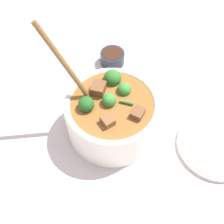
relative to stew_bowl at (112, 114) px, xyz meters
The scene contains 4 objects.
ground_plane 0.06m from the stew_bowl, 36.60° to the right, with size 4.00×4.00×0.00m, color silver.
stew_bowl is the anchor object (origin of this frame).
condiment_bowl 0.24m from the stew_bowl, 105.95° to the left, with size 0.07×0.07×0.04m.
empty_plate 0.26m from the stew_bowl, ahead, with size 0.19×0.19×0.02m.
Camera 1 is at (0.11, -0.37, 0.61)m, focal length 45.00 mm.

